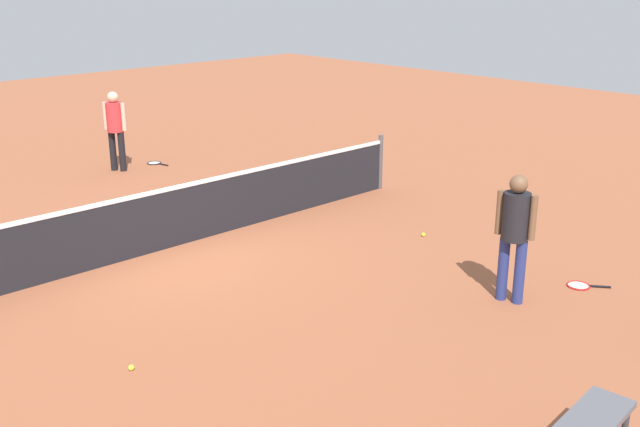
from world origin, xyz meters
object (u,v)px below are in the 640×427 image
(tennis_ball_baseline, at_px, (423,235))
(player_near_side, at_px, (515,228))
(player_far_side, at_px, (115,124))
(tennis_racket_far_player, at_px, (155,163))
(tennis_racket_near_player, at_px, (580,286))
(tennis_ball_stray_right, at_px, (131,368))

(tennis_ball_baseline, bearing_deg, player_near_side, -115.15)
(player_far_side, relative_size, tennis_racket_far_player, 2.81)
(tennis_racket_near_player, height_order, tennis_ball_baseline, tennis_ball_baseline)
(player_near_side, xyz_separation_m, tennis_racket_near_player, (1.11, -0.41, -1.00))
(player_far_side, xyz_separation_m, tennis_ball_baseline, (1.55, -7.15, -0.98))
(player_far_side, bearing_deg, tennis_ball_stray_right, -117.79)
(player_far_side, relative_size, tennis_ball_stray_right, 25.76)
(player_near_side, bearing_deg, player_far_side, 92.74)
(player_far_side, distance_m, tennis_ball_baseline, 7.38)
(tennis_racket_near_player, bearing_deg, player_far_side, 98.97)
(player_far_side, xyz_separation_m, tennis_racket_far_player, (0.87, -0.02, -1.00))
(player_far_side, relative_size, tennis_racket_near_player, 3.00)
(tennis_racket_far_player, xyz_separation_m, tennis_ball_baseline, (0.67, -7.13, 0.02))
(tennis_racket_far_player, height_order, tennis_ball_baseline, tennis_ball_baseline)
(tennis_racket_near_player, height_order, tennis_racket_far_player, same)
(tennis_ball_baseline, bearing_deg, player_far_side, 102.20)
(player_far_side, xyz_separation_m, tennis_ball_stray_right, (-4.05, -7.69, -0.98))
(player_near_side, relative_size, tennis_racket_near_player, 3.00)
(tennis_ball_baseline, bearing_deg, tennis_racket_far_player, 95.38)
(player_far_side, height_order, tennis_racket_far_player, player_far_side)
(player_near_side, bearing_deg, tennis_ball_stray_right, 158.40)
(tennis_racket_near_player, distance_m, tennis_racket_far_player, 9.89)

